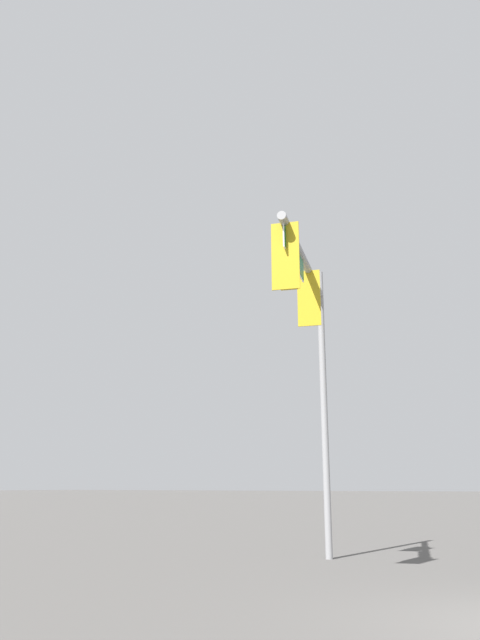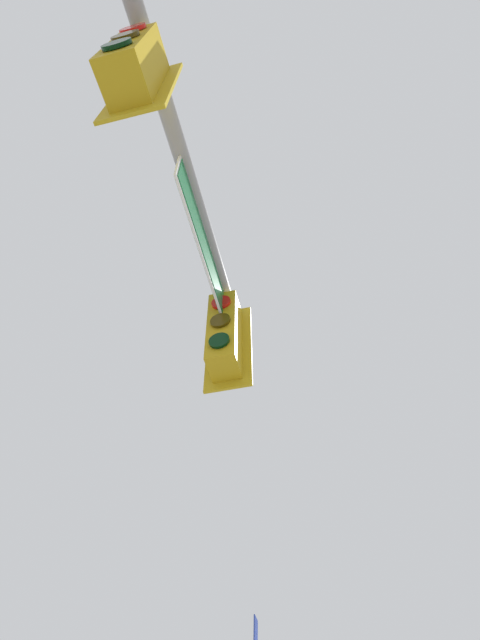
# 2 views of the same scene
# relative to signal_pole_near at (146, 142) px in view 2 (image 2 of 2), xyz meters

# --- Properties ---
(signal_pole_near) EXTENTS (4.99, 1.46, 7.01)m
(signal_pole_near) POSITION_rel_signal_pole_near_xyz_m (0.00, 0.00, 0.00)
(signal_pole_near) COLOR gray
(signal_pole_near) RESTS_ON ground_plane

